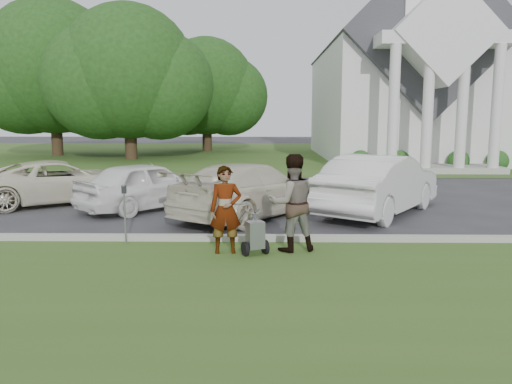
{
  "coord_description": "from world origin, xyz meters",
  "views": [
    {
      "loc": [
        0.52,
        -9.94,
        2.66
      ],
      "look_at": [
        0.37,
        0.0,
        1.17
      ],
      "focal_mm": 35.0,
      "sensor_mm": 36.0,
      "label": 1
    }
  ],
  "objects_px": {
    "person_right": "(292,204)",
    "car_c": "(249,190)",
    "tree_far": "(53,73)",
    "parking_meter_near": "(125,207)",
    "striping_cart": "(255,236)",
    "car_b": "(147,185)",
    "tree_back": "(206,91)",
    "church": "(395,66)",
    "tree_left": "(128,78)",
    "car_a": "(60,182)",
    "car_d": "(380,184)",
    "person_left": "(226,210)"
  },
  "relations": [
    {
      "from": "tree_far",
      "to": "car_c",
      "type": "distance_m",
      "value": 26.35
    },
    {
      "from": "church",
      "to": "car_b",
      "type": "relative_size",
      "value": 5.82
    },
    {
      "from": "tree_back",
      "to": "person_right",
      "type": "bearing_deg",
      "value": -80.42
    },
    {
      "from": "tree_far",
      "to": "tree_back",
      "type": "distance_m",
      "value": 11.22
    },
    {
      "from": "car_d",
      "to": "car_b",
      "type": "bearing_deg",
      "value": 29.43
    },
    {
      "from": "tree_far",
      "to": "person_left",
      "type": "distance_m",
      "value": 29.27
    },
    {
      "from": "tree_far",
      "to": "parking_meter_near",
      "type": "bearing_deg",
      "value": -64.79
    },
    {
      "from": "person_left",
      "to": "tree_far",
      "type": "bearing_deg",
      "value": 111.72
    },
    {
      "from": "church",
      "to": "car_c",
      "type": "xyz_separation_m",
      "value": [
        -8.87,
        -19.8,
        -5.21
      ]
    },
    {
      "from": "person_right",
      "to": "person_left",
      "type": "bearing_deg",
      "value": -8.18
    },
    {
      "from": "tree_left",
      "to": "tree_back",
      "type": "relative_size",
      "value": 1.11
    },
    {
      "from": "person_right",
      "to": "parking_meter_near",
      "type": "relative_size",
      "value": 1.53
    },
    {
      "from": "tree_left",
      "to": "person_right",
      "type": "bearing_deg",
      "value": -67.71
    },
    {
      "from": "person_right",
      "to": "car_c",
      "type": "height_order",
      "value": "person_right"
    },
    {
      "from": "car_b",
      "to": "car_d",
      "type": "height_order",
      "value": "car_d"
    },
    {
      "from": "tree_left",
      "to": "person_right",
      "type": "relative_size",
      "value": 5.49
    },
    {
      "from": "car_c",
      "to": "car_b",
      "type": "bearing_deg",
      "value": 15.62
    },
    {
      "from": "person_left",
      "to": "car_b",
      "type": "relative_size",
      "value": 0.42
    },
    {
      "from": "tree_left",
      "to": "parking_meter_near",
      "type": "xyz_separation_m",
      "value": [
        5.62,
        -21.68,
        -4.31
      ]
    },
    {
      "from": "striping_cart",
      "to": "car_a",
      "type": "distance_m",
      "value": 8.61
    },
    {
      "from": "parking_meter_near",
      "to": "car_c",
      "type": "bearing_deg",
      "value": 49.98
    },
    {
      "from": "car_c",
      "to": "church",
      "type": "bearing_deg",
      "value": -79.37
    },
    {
      "from": "striping_cart",
      "to": "person_right",
      "type": "relative_size",
      "value": 0.54
    },
    {
      "from": "striping_cart",
      "to": "car_d",
      "type": "xyz_separation_m",
      "value": [
        3.38,
        4.28,
        0.44
      ]
    },
    {
      "from": "striping_cart",
      "to": "car_a",
      "type": "height_order",
      "value": "car_a"
    },
    {
      "from": "car_b",
      "to": "car_a",
      "type": "bearing_deg",
      "value": 22.5
    },
    {
      "from": "church",
      "to": "tree_far",
      "type": "relative_size",
      "value": 2.07
    },
    {
      "from": "car_d",
      "to": "car_c",
      "type": "bearing_deg",
      "value": 41.66
    },
    {
      "from": "church",
      "to": "car_d",
      "type": "height_order",
      "value": "church"
    },
    {
      "from": "church",
      "to": "car_d",
      "type": "xyz_separation_m",
      "value": [
        -5.27,
        -19.35,
        -5.11
      ]
    },
    {
      "from": "person_left",
      "to": "church",
      "type": "bearing_deg",
      "value": 61.75
    },
    {
      "from": "tree_back",
      "to": "car_c",
      "type": "distance_m",
      "value": 27.29
    },
    {
      "from": "tree_left",
      "to": "car_c",
      "type": "relative_size",
      "value": 2.11
    },
    {
      "from": "parking_meter_near",
      "to": "car_d",
      "type": "height_order",
      "value": "car_d"
    },
    {
      "from": "tree_far",
      "to": "person_right",
      "type": "height_order",
      "value": "tree_far"
    },
    {
      "from": "tree_left",
      "to": "car_a",
      "type": "height_order",
      "value": "tree_left"
    },
    {
      "from": "person_right",
      "to": "striping_cart",
      "type": "bearing_deg",
      "value": 7.52
    },
    {
      "from": "church",
      "to": "car_c",
      "type": "relative_size",
      "value": 4.78
    },
    {
      "from": "car_a",
      "to": "car_b",
      "type": "distance_m",
      "value": 3.19
    },
    {
      "from": "church",
      "to": "tree_left",
      "type": "height_order",
      "value": "church"
    },
    {
      "from": "parking_meter_near",
      "to": "car_c",
      "type": "distance_m",
      "value": 3.93
    },
    {
      "from": "person_left",
      "to": "car_a",
      "type": "xyz_separation_m",
      "value": [
        -5.65,
        5.81,
        -0.19
      ]
    },
    {
      "from": "striping_cart",
      "to": "car_d",
      "type": "distance_m",
      "value": 5.47
    },
    {
      "from": "tree_back",
      "to": "car_a",
      "type": "relative_size",
      "value": 2.0
    },
    {
      "from": "striping_cart",
      "to": "car_b",
      "type": "xyz_separation_m",
      "value": [
        -3.22,
        4.87,
        0.32
      ]
    },
    {
      "from": "car_a",
      "to": "parking_meter_near",
      "type": "bearing_deg",
      "value": -179.92
    },
    {
      "from": "tree_far",
      "to": "tree_back",
      "type": "relative_size",
      "value": 1.21
    },
    {
      "from": "car_c",
      "to": "car_d",
      "type": "bearing_deg",
      "value": -138.13
    },
    {
      "from": "striping_cart",
      "to": "tree_far",
      "type": "bearing_deg",
      "value": 95.52
    },
    {
      "from": "car_b",
      "to": "car_d",
      "type": "bearing_deg",
      "value": -142.91
    }
  ]
}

